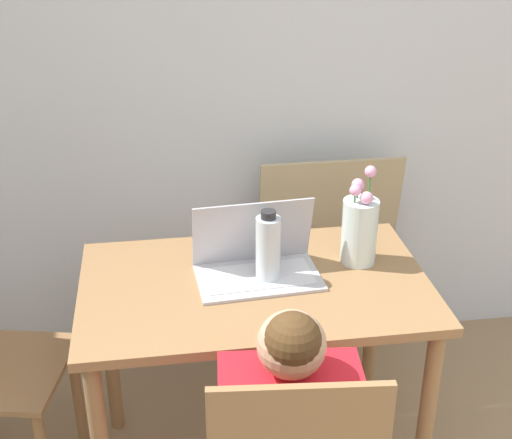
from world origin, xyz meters
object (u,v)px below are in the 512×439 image
(laptop, at_px, (256,258))
(water_bottle, at_px, (268,249))
(flower_vase, at_px, (360,228))
(person_seated, at_px, (287,429))

(laptop, distance_m, water_bottle, 0.08)
(flower_vase, relative_size, water_bottle, 1.38)
(flower_vase, bearing_deg, water_bottle, -166.03)
(person_seated, bearing_deg, water_bottle, -88.57)
(water_bottle, bearing_deg, person_seated, -94.03)
(laptop, height_order, water_bottle, water_bottle)
(laptop, height_order, flower_vase, flower_vase)
(flower_vase, distance_m, water_bottle, 0.31)
(person_seated, height_order, flower_vase, flower_vase)
(laptop, bearing_deg, water_bottle, -60.67)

